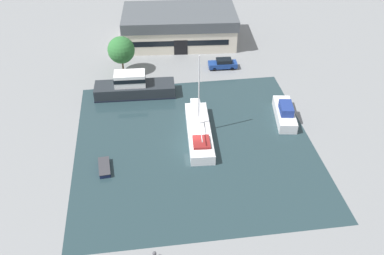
{
  "coord_description": "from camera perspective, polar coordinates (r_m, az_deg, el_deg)",
  "views": [
    {
      "loc": [
        -5.9,
        -41.56,
        34.22
      ],
      "look_at": [
        0.0,
        2.27,
        1.0
      ],
      "focal_mm": 40.0,
      "sensor_mm": 36.0,
      "label": 1
    }
  ],
  "objects": [
    {
      "name": "sailboat_moored",
      "position": [
        55.19,
        0.94,
        -0.42
      ],
      "size": [
        3.64,
        12.89,
        11.19
      ],
      "rotation": [
        0.0,
        0.0,
        -0.06
      ],
      "color": "white",
      "rests_on": "water_canal"
    },
    {
      "name": "warehouse_building",
      "position": [
        78.46,
        -1.67,
        13.33
      ],
      "size": [
        20.66,
        12.52,
        5.63
      ],
      "rotation": [
        0.0,
        0.0,
        -0.08
      ],
      "color": "beige",
      "rests_on": "ground"
    },
    {
      "name": "ground_plane",
      "position": [
        54.16,
        0.32,
        -2.28
      ],
      "size": [
        440.0,
        440.0,
        0.0
      ],
      "primitive_type": "plane",
      "color": "gray"
    },
    {
      "name": "motor_cruiser",
      "position": [
        63.53,
        -7.79,
        5.38
      ],
      "size": [
        11.91,
        3.99,
        3.71
      ],
      "rotation": [
        0.0,
        0.0,
        1.53
      ],
      "color": "#23282D",
      "rests_on": "water_canal"
    },
    {
      "name": "small_dinghy",
      "position": [
        51.48,
        -11.61,
        -5.25
      ],
      "size": [
        1.56,
        3.37,
        0.58
      ],
      "rotation": [
        0.0,
        0.0,
        0.08
      ],
      "color": "#19234C",
      "rests_on": "water_canal"
    },
    {
      "name": "quay_tree_near_building",
      "position": [
        68.43,
        -9.42,
        10.16
      ],
      "size": [
        4.23,
        4.23,
        6.08
      ],
      "color": "brown",
      "rests_on": "ground"
    },
    {
      "name": "cabin_boat",
      "position": [
        59.43,
        12.27,
        1.89
      ],
      "size": [
        3.44,
        7.51,
        2.5
      ],
      "rotation": [
        0.0,
        0.0,
        -0.16
      ],
      "color": "silver",
      "rests_on": "water_canal"
    },
    {
      "name": "mooring_bollard",
      "position": [
        42.14,
        -5.01,
        -16.54
      ],
      "size": [
        0.38,
        0.38,
        0.87
      ],
      "color": "#47474C",
      "rests_on": "ground"
    },
    {
      "name": "parked_car",
      "position": [
        70.38,
        4.14,
        8.49
      ],
      "size": [
        4.7,
        1.98,
        1.65
      ],
      "rotation": [
        0.0,
        0.0,
        1.53
      ],
      "color": "navy",
      "rests_on": "ground"
    },
    {
      "name": "water_canal",
      "position": [
        54.16,
        0.32,
        -2.28
      ],
      "size": [
        29.76,
        30.31,
        0.01
      ],
      "primitive_type": "cube",
      "color": "#23383D",
      "rests_on": "ground"
    }
  ]
}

